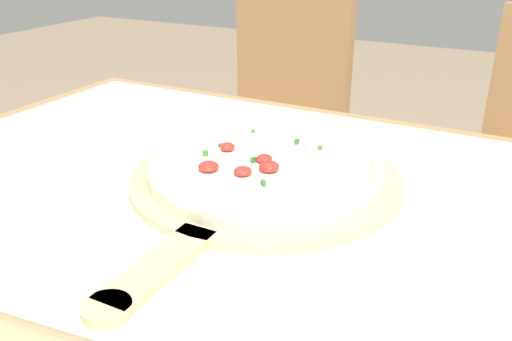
% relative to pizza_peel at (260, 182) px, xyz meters
% --- Properties ---
extents(dining_table, '(1.33, 0.93, 0.73)m').
position_rel_pizza_peel_xyz_m(dining_table, '(0.04, -0.07, -0.11)').
color(dining_table, '#A87F51').
rests_on(dining_table, ground_plane).
extents(towel_cloth, '(1.25, 0.85, 0.00)m').
position_rel_pizza_peel_xyz_m(towel_cloth, '(0.04, -0.07, -0.01)').
color(towel_cloth, silver).
rests_on(towel_cloth, dining_table).
extents(pizza_peel, '(0.39, 0.56, 0.01)m').
position_rel_pizza_peel_xyz_m(pizza_peel, '(0.00, 0.00, 0.00)').
color(pizza_peel, '#D6B784').
rests_on(pizza_peel, towel_cloth).
extents(pizza, '(0.34, 0.34, 0.03)m').
position_rel_pizza_peel_xyz_m(pizza, '(-0.00, 0.02, 0.02)').
color(pizza, beige).
rests_on(pizza, pizza_peel).
extents(chair_left, '(0.44, 0.44, 0.90)m').
position_rel_pizza_peel_xyz_m(chair_left, '(-0.35, 0.78, -0.21)').
color(chair_left, '#A37547').
rests_on(chair_left, ground_plane).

